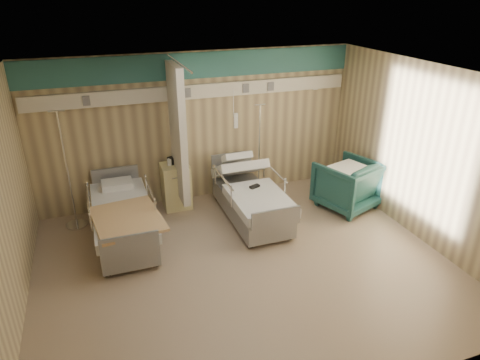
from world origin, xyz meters
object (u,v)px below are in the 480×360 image
bed_right (251,203)px  iv_stand_left (73,204)px  bedside_cabinet (176,186)px  visitor_armchair (347,185)px  iv_stand_right (259,176)px  bed_left (124,224)px

bed_right → iv_stand_left: 3.06m
bedside_cabinet → visitor_armchair: (3.00, -1.07, 0.03)m
bedside_cabinet → bed_right: bearing=-38.0°
iv_stand_right → bed_right: bearing=-119.5°
bedside_cabinet → iv_stand_right: 1.65m
bed_right → bed_left: bearing=180.0°
bed_right → visitor_armchair: bearing=-5.3°
visitor_armchair → iv_stand_right: bearing=-57.9°
bed_left → bedside_cabinet: 1.39m
iv_stand_left → bed_left: bearing=-45.9°
iv_stand_left → iv_stand_right: bearing=1.8°
bed_left → iv_stand_left: 1.09m
bed_right → bedside_cabinet: 1.46m
bedside_cabinet → visitor_armchair: size_ratio=0.85×
bed_right → bed_left: size_ratio=1.00×
visitor_armchair → bed_left: bearing=-22.0°
bed_left → iv_stand_left: iv_stand_left is taller
bed_right → bed_left: same height
iv_stand_right → iv_stand_left: bearing=-178.2°
bed_right → bed_left: (-2.20, 0.00, 0.00)m
bed_left → iv_stand_right: 2.85m
bed_right → iv_stand_right: bearing=60.5°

